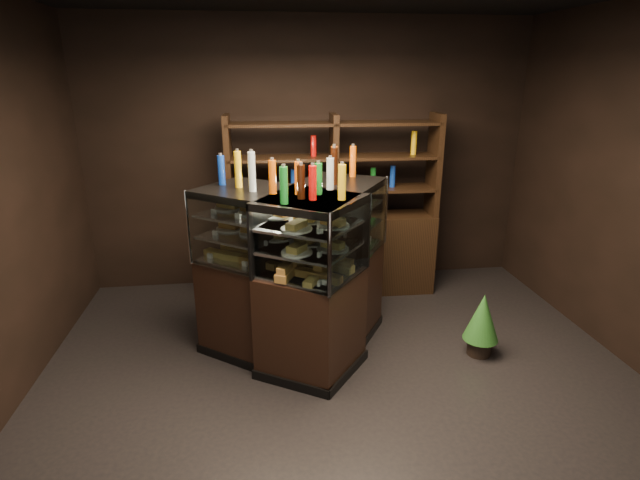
# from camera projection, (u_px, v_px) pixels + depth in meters

# --- Properties ---
(ground) EXTENTS (5.00, 5.00, 0.00)m
(ground) POSITION_uv_depth(u_px,v_px,m) (349.00, 403.00, 3.83)
(ground) COLOR black
(ground) RESTS_ON ground
(room_shell) EXTENTS (5.02, 5.02, 3.01)m
(room_shell) POSITION_uv_depth(u_px,v_px,m) (354.00, 149.00, 3.20)
(room_shell) COLOR black
(room_shell) RESTS_ON ground
(display_case) EXTENTS (1.81, 1.54, 1.51)m
(display_case) POSITION_uv_depth(u_px,v_px,m) (302.00, 301.00, 4.37)
(display_case) COLOR black
(display_case) RESTS_ON ground
(food_display) EXTENTS (1.37, 1.16, 0.46)m
(food_display) POSITION_uv_depth(u_px,v_px,m) (302.00, 233.00, 4.16)
(food_display) COLOR #C58C47
(food_display) RESTS_ON display_case
(bottles_top) EXTENTS (1.19, 1.02, 0.30)m
(bottles_top) POSITION_uv_depth(u_px,v_px,m) (301.00, 173.00, 4.00)
(bottles_top) COLOR #D8590A
(bottles_top) RESTS_ON display_case
(potted_conifer) EXTENTS (0.31, 0.31, 0.66)m
(potted_conifer) POSITION_uv_depth(u_px,v_px,m) (483.00, 316.00, 4.37)
(potted_conifer) COLOR black
(potted_conifer) RESTS_ON ground
(back_shelving) EXTENTS (2.28, 0.48, 2.00)m
(back_shelving) POSITION_uv_depth(u_px,v_px,m) (333.00, 241.00, 5.58)
(back_shelving) COLOR black
(back_shelving) RESTS_ON ground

